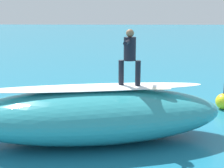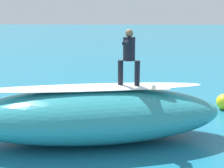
# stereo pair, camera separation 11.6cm
# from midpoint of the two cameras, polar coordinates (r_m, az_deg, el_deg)

# --- Properties ---
(ground_plane) EXTENTS (120.00, 120.00, 0.00)m
(ground_plane) POSITION_cam_midpoint_polar(r_m,az_deg,el_deg) (11.40, 0.74, -5.49)
(ground_plane) COLOR teal
(wave_crest) EXTENTS (7.40, 3.58, 1.46)m
(wave_crest) POSITION_cam_midpoint_polar(r_m,az_deg,el_deg) (9.20, -2.90, -5.28)
(wave_crest) COLOR teal
(wave_crest) RESTS_ON ground_plane
(wave_foam_lip) EXTENTS (6.09, 1.82, 0.08)m
(wave_foam_lip) POSITION_cam_midpoint_polar(r_m,az_deg,el_deg) (8.99, -2.96, -0.60)
(wave_foam_lip) COLOR white
(wave_foam_lip) RESTS_ON wave_crest
(surfboard_riding) EXTENTS (2.32, 0.92, 0.07)m
(surfboard_riding) POSITION_cam_midpoint_polar(r_m,az_deg,el_deg) (9.11, 3.21, -0.45)
(surfboard_riding) COLOR #EAE5C6
(surfboard_riding) RESTS_ON wave_crest
(surfer_riding) EXTENTS (0.59, 1.42, 1.51)m
(surfer_riding) POSITION_cam_midpoint_polar(r_m,az_deg,el_deg) (8.94, 3.28, 5.26)
(surfer_riding) COLOR black
(surfer_riding) RESTS_ON surfboard_riding
(surfboard_paddling) EXTENTS (1.47, 2.34, 0.06)m
(surfboard_paddling) POSITION_cam_midpoint_polar(r_m,az_deg,el_deg) (12.86, -1.76, -3.19)
(surfboard_paddling) COLOR #E0563D
(surfboard_paddling) RESTS_ON ground_plane
(surfer_paddling) EXTENTS (0.86, 1.50, 0.28)m
(surfer_paddling) POSITION_cam_midpoint_polar(r_m,az_deg,el_deg) (12.71, -2.03, -2.66)
(surfer_paddling) COLOR black
(surfer_paddling) RESTS_ON surfboard_paddling
(buoy_marker) EXTENTS (0.57, 0.57, 0.97)m
(buoy_marker) POSITION_cam_midpoint_polar(r_m,az_deg,el_deg) (12.73, 18.77, -2.85)
(buoy_marker) COLOR yellow
(buoy_marker) RESTS_ON ground_plane
(foam_patch_near) EXTENTS (1.01, 0.72, 0.15)m
(foam_patch_near) POSITION_cam_midpoint_polar(r_m,az_deg,el_deg) (13.73, 9.64, -2.14)
(foam_patch_near) COLOR white
(foam_patch_near) RESTS_ON ground_plane
(foam_patch_mid) EXTENTS (0.78, 0.99, 0.12)m
(foam_patch_mid) POSITION_cam_midpoint_polar(r_m,az_deg,el_deg) (12.38, -5.46, -3.74)
(foam_patch_mid) COLOR white
(foam_patch_mid) RESTS_ON ground_plane
(foam_patch_far) EXTENTS (1.07, 1.13, 0.09)m
(foam_patch_far) POSITION_cam_midpoint_polar(r_m,az_deg,el_deg) (14.36, -5.01, -1.44)
(foam_patch_far) COLOR white
(foam_patch_far) RESTS_ON ground_plane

